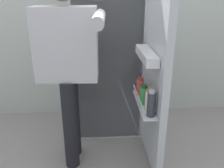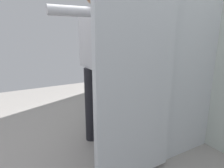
# 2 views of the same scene
# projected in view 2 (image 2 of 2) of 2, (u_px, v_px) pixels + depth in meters

# --- Properties ---
(ground_plane) EXTENTS (5.75, 5.75, 0.00)m
(ground_plane) POSITION_uv_depth(u_px,v_px,m) (118.00, 151.00, 1.88)
(ground_plane) COLOR gray
(kitchen_wall) EXTENTS (4.40, 0.10, 2.64)m
(kitchen_wall) POSITION_uv_depth(u_px,v_px,m) (193.00, 14.00, 2.00)
(kitchen_wall) COLOR beige
(kitchen_wall) RESTS_ON ground_plane
(refrigerator) EXTENTS (0.73, 1.27, 1.79)m
(refrigerator) POSITION_uv_depth(u_px,v_px,m) (164.00, 57.00, 1.88)
(refrigerator) COLOR silver
(refrigerator) RESTS_ON ground_plane
(person) EXTENTS (0.55, 0.79, 1.58)m
(person) POSITION_uv_depth(u_px,v_px,m) (98.00, 51.00, 1.91)
(person) COLOR black
(person) RESTS_ON ground_plane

